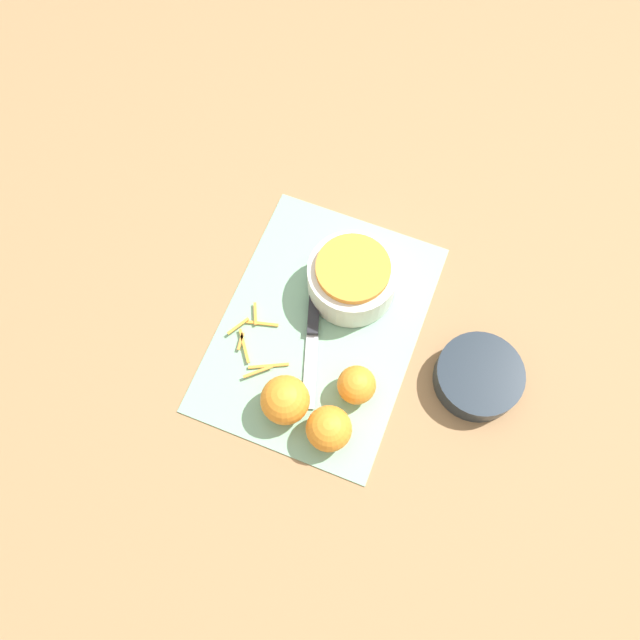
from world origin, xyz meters
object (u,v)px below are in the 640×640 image
(bowl_dark, at_px, (478,377))
(orange_back, at_px, (329,429))
(bowl_speckled, at_px, (352,278))
(orange_left, at_px, (357,385))
(knife, at_px, (313,323))
(orange_right, at_px, (282,399))

(bowl_dark, distance_m, orange_back, 0.28)
(bowl_speckled, height_order, orange_back, bowl_speckled)
(orange_back, bearing_deg, bowl_dark, 131.52)
(bowl_speckled, distance_m, orange_left, 0.20)
(knife, bearing_deg, bowl_dark, 72.97)
(bowl_dark, height_order, knife, bowl_dark)
(bowl_dark, height_order, orange_right, orange_right)
(bowl_dark, relative_size, orange_back, 1.96)
(orange_right, relative_size, orange_back, 1.09)
(bowl_speckled, bearing_deg, orange_back, 12.44)
(knife, height_order, orange_back, orange_back)
(knife, height_order, orange_left, orange_left)
(bowl_speckled, distance_m, orange_back, 0.28)
(orange_left, height_order, orange_right, orange_right)
(bowl_speckled, xyz_separation_m, orange_right, (0.25, -0.03, -0.00))
(bowl_dark, distance_m, orange_left, 0.21)
(orange_left, relative_size, orange_back, 0.87)
(orange_right, bearing_deg, orange_back, 78.96)
(knife, height_order, orange_right, orange_right)
(bowl_speckled, xyz_separation_m, bowl_dark, (0.09, 0.27, -0.03))
(knife, bearing_deg, orange_left, 34.03)
(orange_left, distance_m, orange_right, 0.13)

